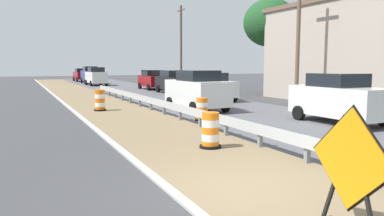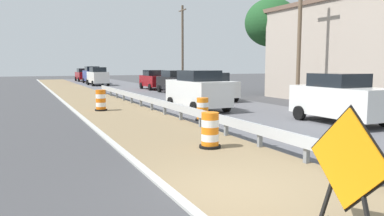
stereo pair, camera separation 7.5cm
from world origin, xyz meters
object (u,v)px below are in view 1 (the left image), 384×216
at_px(car_trailing_near_lane, 213,87).
at_px(car_lead_far_lane, 96,76).
at_px(car_lead_near_lane, 90,75).
at_px(traffic_barrel_close, 202,110).
at_px(traffic_barrel_mid, 100,101).
at_px(car_trailing_far_lane, 82,75).
at_px(utility_pole_mid, 181,45).
at_px(warning_sign_diamond, 350,165).
at_px(car_distant_c, 339,98).
at_px(car_distant_b, 197,90).
at_px(traffic_barrel_nearest, 210,132).
at_px(utility_pole_near, 298,32).
at_px(car_distant_a, 153,80).
at_px(car_mid_far_lane, 173,82).

height_order(car_trailing_near_lane, car_lead_far_lane, car_lead_far_lane).
bearing_deg(car_lead_near_lane, traffic_barrel_close, 178.50).
height_order(traffic_barrel_mid, car_lead_near_lane, car_lead_near_lane).
bearing_deg(car_lead_near_lane, car_trailing_far_lane, 0.38).
bearing_deg(car_trailing_far_lane, utility_pole_mid, -160.96).
xyz_separation_m(warning_sign_diamond, car_distant_c, (8.04, 7.71, 0.01)).
xyz_separation_m(traffic_barrel_close, car_distant_b, (1.45, 3.49, 0.63)).
bearing_deg(utility_pole_mid, traffic_barrel_close, -111.38).
distance_m(car_lead_near_lane, car_lead_far_lane, 5.20).
xyz_separation_m(traffic_barrel_nearest, car_distant_c, (7.17, 1.85, 0.57)).
bearing_deg(utility_pole_near, car_lead_near_lane, 101.54).
distance_m(car_trailing_near_lane, utility_pole_mid, 15.46).
bearing_deg(car_distant_a, utility_pole_near, 10.00).
xyz_separation_m(car_lead_near_lane, car_trailing_near_lane, (3.42, -27.69, -0.16)).
height_order(car_lead_far_lane, car_distant_a, car_lead_far_lane).
relative_size(car_lead_far_lane, utility_pole_mid, 0.51).
bearing_deg(car_distant_a, car_trailing_near_lane, -0.47).
bearing_deg(warning_sign_diamond, car_lead_far_lane, -92.90).
bearing_deg(traffic_barrel_close, car_distant_a, 76.58).
height_order(traffic_barrel_mid, car_distant_b, car_distant_b).
distance_m(car_trailing_near_lane, car_distant_a, 12.93).
xyz_separation_m(car_lead_near_lane, car_lead_far_lane, (-0.22, -5.20, -0.04)).
bearing_deg(traffic_barrel_nearest, traffic_barrel_mid, 96.38).
bearing_deg(car_distant_a, car_distant_c, 0.22).
bearing_deg(car_lead_far_lane, car_distant_b, 179.30).
height_order(car_trailing_far_lane, utility_pole_near, utility_pole_near).
relative_size(car_trailing_far_lane, car_distant_a, 1.03).
height_order(car_mid_far_lane, utility_pole_near, utility_pole_near).
relative_size(car_distant_a, utility_pole_near, 0.51).
height_order(traffic_barrel_nearest, traffic_barrel_close, traffic_barrel_nearest).
xyz_separation_m(car_trailing_near_lane, car_lead_far_lane, (-3.64, 22.49, 0.12)).
bearing_deg(traffic_barrel_close, car_lead_far_lane, 87.80).
height_order(car_lead_near_lane, car_lead_far_lane, car_lead_near_lane).
bearing_deg(utility_pole_near, traffic_barrel_mid, 168.21).
bearing_deg(traffic_barrel_mid, warning_sign_diamond, -88.94).
distance_m(traffic_barrel_close, car_trailing_near_lane, 9.23).
distance_m(traffic_barrel_mid, car_distant_c, 11.97).
bearing_deg(car_mid_far_lane, warning_sign_diamond, -17.65).
distance_m(car_lead_far_lane, car_trailing_far_lane, 12.34).
bearing_deg(traffic_barrel_close, car_distant_b, 67.50).
relative_size(traffic_barrel_nearest, car_lead_near_lane, 0.22).
bearing_deg(car_distant_c, car_lead_far_lane, -173.37).
distance_m(warning_sign_diamond, car_trailing_far_lane, 53.67).
xyz_separation_m(traffic_barrel_mid, utility_pole_near, (11.39, -2.38, 3.89)).
bearing_deg(traffic_barrel_mid, traffic_barrel_nearest, -83.62).
bearing_deg(utility_pole_near, traffic_barrel_nearest, -141.83).
relative_size(car_trailing_near_lane, utility_pole_near, 0.48).
relative_size(car_distant_a, car_distant_b, 0.97).
distance_m(car_distant_a, utility_pole_mid, 5.44).
relative_size(car_lead_far_lane, car_mid_far_lane, 0.95).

